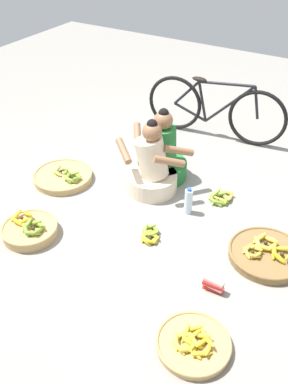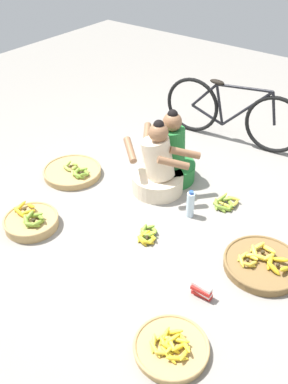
{
  "view_description": "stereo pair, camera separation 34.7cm",
  "coord_description": "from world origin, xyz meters",
  "px_view_note": "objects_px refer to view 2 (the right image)",
  "views": [
    {
      "loc": [
        1.56,
        -2.82,
        2.56
      ],
      "look_at": [
        0.0,
        -0.2,
        0.35
      ],
      "focal_mm": 40.16,
      "sensor_mm": 36.0,
      "label": 1
    },
    {
      "loc": [
        1.85,
        -2.62,
        2.56
      ],
      "look_at": [
        0.0,
        -0.2,
        0.35
      ],
      "focal_mm": 40.16,
      "sensor_mm": 36.0,
      "label": 2
    }
  ],
  "objects_px": {
    "bicycle_leaning": "(231,113)",
    "packet_carton_stack": "(202,290)",
    "banana_basket_mid_right": "(263,264)",
    "loose_bananas_back_left": "(148,235)",
    "vendor_woman_front": "(157,169)",
    "banana_basket_front_center": "(31,221)",
    "loose_bananas_near_bicycle": "(225,203)",
    "banana_basket_near_vendor": "(73,172)",
    "banana_basket_front_left": "(171,347)",
    "water_bottle": "(190,204)",
    "vendor_woman_behind": "(171,158)"
  },
  "relations": [
    {
      "from": "bicycle_leaning",
      "to": "packet_carton_stack",
      "type": "relative_size",
      "value": 10.17
    },
    {
      "from": "bicycle_leaning",
      "to": "banana_basket_mid_right",
      "type": "height_order",
      "value": "bicycle_leaning"
    },
    {
      "from": "banana_basket_mid_right",
      "to": "loose_bananas_back_left",
      "type": "relative_size",
      "value": 2.36
    },
    {
      "from": "banana_basket_mid_right",
      "to": "vendor_woman_front",
      "type": "bearing_deg",
      "value": 164.46
    },
    {
      "from": "bicycle_leaning",
      "to": "banana_basket_front_center",
      "type": "distance_m",
      "value": 2.62
    },
    {
      "from": "banana_basket_front_center",
      "to": "banana_basket_mid_right",
      "type": "bearing_deg",
      "value": 22.62
    },
    {
      "from": "bicycle_leaning",
      "to": "loose_bananas_near_bicycle",
      "type": "height_order",
      "value": "bicycle_leaning"
    },
    {
      "from": "loose_bananas_near_bicycle",
      "to": "banana_basket_near_vendor",
      "type": "bearing_deg",
      "value": -161.7
    },
    {
      "from": "banana_basket_front_left",
      "to": "loose_bananas_back_left",
      "type": "bearing_deg",
      "value": 134.75
    },
    {
      "from": "bicycle_leaning",
      "to": "packet_carton_stack",
      "type": "xyz_separation_m",
      "value": [
        1.0,
        -2.28,
        -0.3
      ]
    },
    {
      "from": "packet_carton_stack",
      "to": "loose_bananas_back_left",
      "type": "bearing_deg",
      "value": 158.6
    },
    {
      "from": "water_bottle",
      "to": "packet_carton_stack",
      "type": "bearing_deg",
      "value": -52.35
    },
    {
      "from": "vendor_woman_front",
      "to": "vendor_woman_behind",
      "type": "relative_size",
      "value": 1.0
    },
    {
      "from": "vendor_woman_behind",
      "to": "banana_basket_front_center",
      "type": "xyz_separation_m",
      "value": [
        -0.55,
        -1.42,
        -0.19
      ]
    },
    {
      "from": "banana_basket_front_left",
      "to": "loose_bananas_back_left",
      "type": "xyz_separation_m",
      "value": [
        -0.81,
        0.81,
        -0.01
      ]
    },
    {
      "from": "water_bottle",
      "to": "loose_bananas_near_bicycle",
      "type": "bearing_deg",
      "value": 60.23
    },
    {
      "from": "banana_basket_near_vendor",
      "to": "loose_bananas_near_bicycle",
      "type": "distance_m",
      "value": 1.64
    },
    {
      "from": "vendor_woman_behind",
      "to": "vendor_woman_front",
      "type": "bearing_deg",
      "value": -85.57
    },
    {
      "from": "packet_carton_stack",
      "to": "banana_basket_near_vendor",
      "type": "bearing_deg",
      "value": 163.24
    },
    {
      "from": "packet_carton_stack",
      "to": "loose_bananas_near_bicycle",
      "type": "bearing_deg",
      "value": 109.74
    },
    {
      "from": "banana_basket_mid_right",
      "to": "water_bottle",
      "type": "distance_m",
      "value": 0.86
    },
    {
      "from": "banana_basket_front_left",
      "to": "loose_bananas_near_bicycle",
      "type": "relative_size",
      "value": 1.74
    },
    {
      "from": "vendor_woman_front",
      "to": "water_bottle",
      "type": "bearing_deg",
      "value": -17.3
    },
    {
      "from": "bicycle_leaning",
      "to": "water_bottle",
      "type": "distance_m",
      "value": 1.59
    },
    {
      "from": "vendor_woman_behind",
      "to": "banana_basket_front_left",
      "type": "relative_size",
      "value": 1.53
    },
    {
      "from": "banana_basket_front_center",
      "to": "vendor_woman_behind",
      "type": "bearing_deg",
      "value": 68.65
    },
    {
      "from": "banana_basket_near_vendor",
      "to": "banana_basket_front_left",
      "type": "xyz_separation_m",
      "value": [
        2.04,
        -1.12,
        -0.0
      ]
    },
    {
      "from": "banana_basket_front_left",
      "to": "banana_basket_front_center",
      "type": "height_order",
      "value": "banana_basket_front_center"
    },
    {
      "from": "bicycle_leaning",
      "to": "loose_bananas_back_left",
      "type": "bearing_deg",
      "value": -82.06
    },
    {
      "from": "banana_basket_near_vendor",
      "to": "banana_basket_front_center",
      "type": "relative_size",
      "value": 1.24
    },
    {
      "from": "packet_carton_stack",
      "to": "water_bottle",
      "type": "bearing_deg",
      "value": 127.65
    },
    {
      "from": "vendor_woman_front",
      "to": "banana_basket_mid_right",
      "type": "distance_m",
      "value": 1.39
    },
    {
      "from": "banana_basket_mid_right",
      "to": "loose_bananas_back_left",
      "type": "bearing_deg",
      "value": -164.42
    },
    {
      "from": "banana_basket_front_center",
      "to": "banana_basket_mid_right",
      "type": "xyz_separation_m",
      "value": [
        1.9,
        0.79,
        -0.01
      ]
    },
    {
      "from": "vendor_woman_front",
      "to": "packet_carton_stack",
      "type": "bearing_deg",
      "value": -40.38
    },
    {
      "from": "loose_bananas_back_left",
      "to": "packet_carton_stack",
      "type": "bearing_deg",
      "value": -21.4
    },
    {
      "from": "vendor_woman_front",
      "to": "loose_bananas_near_bicycle",
      "type": "relative_size",
      "value": 2.64
    },
    {
      "from": "banana_basket_front_left",
      "to": "water_bottle",
      "type": "height_order",
      "value": "water_bottle"
    },
    {
      "from": "banana_basket_mid_right",
      "to": "banana_basket_near_vendor",
      "type": "bearing_deg",
      "value": 179.0
    },
    {
      "from": "vendor_woman_front",
      "to": "banana_basket_front_center",
      "type": "relative_size",
      "value": 1.58
    },
    {
      "from": "banana_basket_mid_right",
      "to": "water_bottle",
      "type": "xyz_separation_m",
      "value": [
        -0.83,
        0.22,
        0.08
      ]
    },
    {
      "from": "vendor_woman_behind",
      "to": "banana_basket_near_vendor",
      "type": "distance_m",
      "value": 1.06
    },
    {
      "from": "vendor_woman_front",
      "to": "banana_basket_front_center",
      "type": "distance_m",
      "value": 1.31
    },
    {
      "from": "bicycle_leaning",
      "to": "banana_basket_mid_right",
      "type": "distance_m",
      "value": 2.15
    },
    {
      "from": "vendor_woman_front",
      "to": "loose_bananas_back_left",
      "type": "distance_m",
      "value": 0.76
    },
    {
      "from": "vendor_woman_front",
      "to": "vendor_woman_behind",
      "type": "distance_m",
      "value": 0.26
    },
    {
      "from": "vendor_woman_front",
      "to": "bicycle_leaning",
      "type": "distance_m",
      "value": 1.37
    },
    {
      "from": "vendor_woman_behind",
      "to": "banana_basket_front_left",
      "type": "distance_m",
      "value": 2.09
    },
    {
      "from": "water_bottle",
      "to": "packet_carton_stack",
      "type": "distance_m",
      "value": 0.97
    },
    {
      "from": "packet_carton_stack",
      "to": "vendor_woman_behind",
      "type": "bearing_deg",
      "value": 133.07
    }
  ]
}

